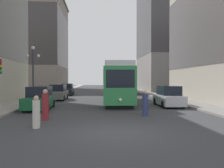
{
  "coord_description": "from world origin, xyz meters",
  "views": [
    {
      "loc": [
        -0.95,
        -9.38,
        2.3
      ],
      "look_at": [
        0.35,
        8.4,
        2.01
      ],
      "focal_mm": 34.6,
      "sensor_mm": 36.0,
      "label": 1
    }
  ],
  "objects_px": {
    "pedestrian_crossing_near": "(36,113)",
    "parked_car_left_near": "(40,99)",
    "parked_car_right_far": "(168,97)",
    "parked_car_left_far": "(67,90)",
    "lamp_post_left_near": "(33,65)",
    "streetcar": "(117,82)",
    "transit_bus": "(123,82)",
    "parked_car_left_mid": "(58,93)",
    "pedestrian_crossing_far": "(145,104)",
    "pedestrian_on_sidewalk": "(45,106)"
  },
  "relations": [
    {
      "from": "transit_bus",
      "to": "parked_car_right_far",
      "type": "distance_m",
      "value": 20.88
    },
    {
      "from": "parked_car_right_far",
      "to": "parked_car_left_far",
      "type": "xyz_separation_m",
      "value": [
        -10.96,
        15.61,
        0.0
      ]
    },
    {
      "from": "parked_car_right_far",
      "to": "pedestrian_on_sidewalk",
      "type": "distance_m",
      "value": 11.13
    },
    {
      "from": "parked_car_right_far",
      "to": "pedestrian_on_sidewalk",
      "type": "height_order",
      "value": "parked_car_right_far"
    },
    {
      "from": "parked_car_right_far",
      "to": "lamp_post_left_near",
      "type": "xyz_separation_m",
      "value": [
        -12.86,
        3.76,
        3.01
      ]
    },
    {
      "from": "parked_car_left_mid",
      "to": "streetcar",
      "type": "bearing_deg",
      "value": -27.86
    },
    {
      "from": "pedestrian_crossing_near",
      "to": "parked_car_left_near",
      "type": "bearing_deg",
      "value": 144.68
    },
    {
      "from": "parked_car_right_far",
      "to": "pedestrian_on_sidewalk",
      "type": "bearing_deg",
      "value": 33.72
    },
    {
      "from": "parked_car_left_mid",
      "to": "pedestrian_crossing_near",
      "type": "bearing_deg",
      "value": -83.37
    },
    {
      "from": "transit_bus",
      "to": "pedestrian_on_sidewalk",
      "type": "bearing_deg",
      "value": -106.25
    },
    {
      "from": "parked_car_left_near",
      "to": "pedestrian_crossing_far",
      "type": "distance_m",
      "value": 8.64
    },
    {
      "from": "parked_car_left_mid",
      "to": "pedestrian_crossing_near",
      "type": "distance_m",
      "value": 15.64
    },
    {
      "from": "pedestrian_crossing_near",
      "to": "lamp_post_left_near",
      "type": "bearing_deg",
      "value": 148.03
    },
    {
      "from": "transit_bus",
      "to": "parked_car_right_far",
      "type": "height_order",
      "value": "transit_bus"
    },
    {
      "from": "transit_bus",
      "to": "parked_car_left_mid",
      "type": "distance_m",
      "value": 16.5
    },
    {
      "from": "streetcar",
      "to": "pedestrian_on_sidewalk",
      "type": "height_order",
      "value": "streetcar"
    },
    {
      "from": "pedestrian_crossing_near",
      "to": "lamp_post_left_near",
      "type": "relative_size",
      "value": 0.28
    },
    {
      "from": "parked_car_right_far",
      "to": "lamp_post_left_near",
      "type": "bearing_deg",
      "value": -15.02
    },
    {
      "from": "streetcar",
      "to": "parked_car_right_far",
      "type": "relative_size",
      "value": 2.86
    },
    {
      "from": "parked_car_left_far",
      "to": "pedestrian_crossing_near",
      "type": "xyz_separation_m",
      "value": [
        1.65,
        -23.78,
        -0.11
      ]
    },
    {
      "from": "parked_car_left_far",
      "to": "lamp_post_left_near",
      "type": "xyz_separation_m",
      "value": [
        -1.9,
        -11.85,
        3.0
      ]
    },
    {
      "from": "parked_car_left_mid",
      "to": "pedestrian_crossing_far",
      "type": "xyz_separation_m",
      "value": [
        7.67,
        -12.49,
        -0.07
      ]
    },
    {
      "from": "pedestrian_crossing_far",
      "to": "parked_car_right_far",
      "type": "bearing_deg",
      "value": -42.8
    },
    {
      "from": "parked_car_left_mid",
      "to": "parked_car_right_far",
      "type": "distance_m",
      "value": 13.21
    },
    {
      "from": "pedestrian_crossing_far",
      "to": "lamp_post_left_near",
      "type": "relative_size",
      "value": 0.3
    },
    {
      "from": "pedestrian_crossing_far",
      "to": "parked_car_left_mid",
      "type": "bearing_deg",
      "value": 21.45
    },
    {
      "from": "streetcar",
      "to": "pedestrian_on_sidewalk",
      "type": "bearing_deg",
      "value": -115.0
    },
    {
      "from": "streetcar",
      "to": "parked_car_left_mid",
      "type": "distance_m",
      "value": 7.68
    },
    {
      "from": "transit_bus",
      "to": "pedestrian_on_sidewalk",
      "type": "distance_m",
      "value": 27.95
    },
    {
      "from": "transit_bus",
      "to": "parked_car_left_near",
      "type": "relative_size",
      "value": 2.75
    },
    {
      "from": "parked_car_left_far",
      "to": "pedestrian_crossing_near",
      "type": "height_order",
      "value": "parked_car_left_far"
    },
    {
      "from": "parked_car_left_far",
      "to": "lamp_post_left_near",
      "type": "distance_m",
      "value": 12.37
    },
    {
      "from": "pedestrian_crossing_near",
      "to": "lamp_post_left_near",
      "type": "xyz_separation_m",
      "value": [
        -3.54,
        11.93,
        3.11
      ]
    },
    {
      "from": "streetcar",
      "to": "pedestrian_crossing_near",
      "type": "distance_m",
      "value": 13.02
    },
    {
      "from": "transit_bus",
      "to": "pedestrian_crossing_near",
      "type": "height_order",
      "value": "transit_bus"
    },
    {
      "from": "streetcar",
      "to": "parked_car_left_near",
      "type": "bearing_deg",
      "value": -140.91
    },
    {
      "from": "parked_car_left_near",
      "to": "lamp_post_left_near",
      "type": "xyz_separation_m",
      "value": [
        -1.9,
        4.91,
        3.01
      ]
    },
    {
      "from": "parked_car_left_near",
      "to": "parked_car_right_far",
      "type": "height_order",
      "value": "same"
    },
    {
      "from": "transit_bus",
      "to": "pedestrian_crossing_far",
      "type": "distance_m",
      "value": 26.01
    },
    {
      "from": "streetcar",
      "to": "parked_car_left_near",
      "type": "height_order",
      "value": "streetcar"
    },
    {
      "from": "streetcar",
      "to": "parked_car_left_far",
      "type": "bearing_deg",
      "value": 122.0
    },
    {
      "from": "pedestrian_crossing_near",
      "to": "parked_car_left_far",
      "type": "bearing_deg",
      "value": 135.45
    },
    {
      "from": "transit_bus",
      "to": "parked_car_left_far",
      "type": "distance_m",
      "value": 10.9
    },
    {
      "from": "pedestrian_crossing_far",
      "to": "pedestrian_on_sidewalk",
      "type": "xyz_separation_m",
      "value": [
        -6.11,
        -0.85,
        0.05
      ]
    },
    {
      "from": "streetcar",
      "to": "parked_car_right_far",
      "type": "bearing_deg",
      "value": -38.6
    },
    {
      "from": "parked_car_left_near",
      "to": "parked_car_left_mid",
      "type": "xyz_separation_m",
      "value": [
        0.0,
        8.53,
        0.0
      ]
    },
    {
      "from": "streetcar",
      "to": "pedestrian_crossing_far",
      "type": "relative_size",
      "value": 7.41
    },
    {
      "from": "parked_car_left_far",
      "to": "parked_car_left_mid",
      "type": "bearing_deg",
      "value": -91.29
    },
    {
      "from": "pedestrian_crossing_near",
      "to": "parked_car_right_far",
      "type": "bearing_deg",
      "value": 82.77
    },
    {
      "from": "streetcar",
      "to": "parked_car_right_far",
      "type": "xyz_separation_m",
      "value": [
        4.3,
        -3.77,
        -1.26
      ]
    }
  ]
}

